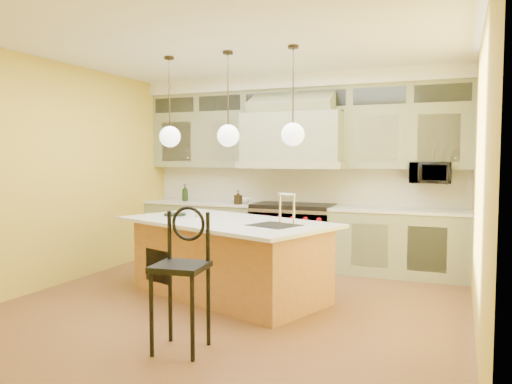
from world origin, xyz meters
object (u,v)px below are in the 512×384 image
at_px(range, 293,235).
at_px(microwave, 430,173).
at_px(counter_stool, 182,269).
at_px(kitchen_island, 229,257).

height_order(range, microwave, microwave).
relative_size(counter_stool, microwave, 2.28).
xyz_separation_m(counter_stool, microwave, (1.81, 3.62, 0.74)).
bearing_deg(kitchen_island, microwave, 61.91).
bearing_deg(range, microwave, 3.12).
height_order(kitchen_island, counter_stool, kitchen_island).
bearing_deg(microwave, kitchen_island, -137.79).
bearing_deg(microwave, counter_stool, -116.62).
bearing_deg(microwave, range, -176.88).
xyz_separation_m(range, counter_stool, (0.14, -3.51, 0.22)).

